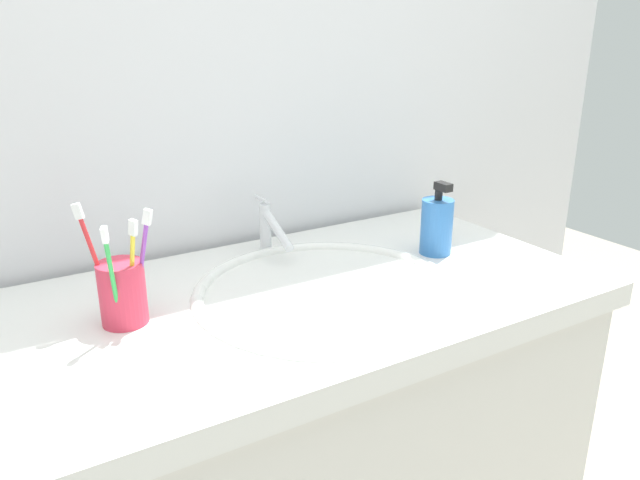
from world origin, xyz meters
name	(u,v)px	position (x,y,z in m)	size (l,w,h in m)	color
tiled_wall_back	(221,83)	(0.00, 0.33, 1.20)	(2.29, 0.04, 2.40)	silver
sink_basin	(329,311)	(0.04, -0.03, 0.82)	(0.49, 0.49, 0.11)	white
faucet	(270,227)	(0.04, 0.20, 0.92)	(0.02, 0.15, 0.11)	silver
toothbrush_cup	(123,293)	(-0.30, 0.04, 0.91)	(0.07, 0.07, 0.10)	#D8334C
toothbrush_red	(94,257)	(-0.34, 0.05, 0.98)	(0.05, 0.03, 0.20)	red
toothbrush_yellow	(132,265)	(-0.29, 0.01, 0.97)	(0.03, 0.03, 0.17)	yellow
toothbrush_green	(112,273)	(-0.32, -0.01, 0.97)	(0.03, 0.05, 0.18)	green
toothbrush_purple	(142,258)	(-0.27, 0.02, 0.97)	(0.04, 0.04, 0.19)	purple
soap_dispenser	(437,225)	(0.33, 0.02, 0.92)	(0.07, 0.07, 0.15)	#3372BF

